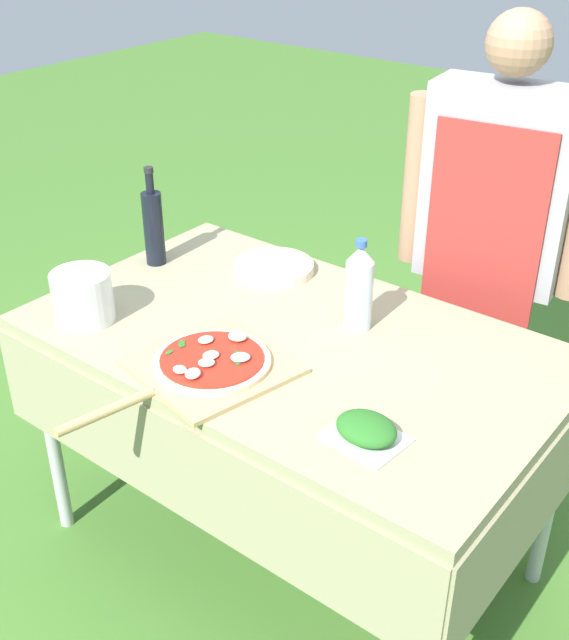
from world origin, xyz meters
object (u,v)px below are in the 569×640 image
Objects in this scene: oil_bottle at (153,226)px; mixing_tub at (83,297)px; herb_container at (366,430)px; plate_stack at (274,267)px; prep_table at (292,362)px; pizza_on_peel at (208,365)px; water_bottle at (359,287)px; person_cook at (492,235)px.

oil_bottle is 1.90× the size of mixing_tub.
herb_container is 0.82m from plate_stack.
prep_table is at bearing 148.22° from herb_container.
pizza_on_peel is 0.55m from plate_stack.
pizza_on_peel reaches higher than plate_stack.
water_bottle is 0.72m from mixing_tub.
herb_container reaches higher than prep_table.
person_cook is 1.15m from mixing_tub.
prep_table is 0.27m from water_bottle.
pizza_on_peel is 0.42m from mixing_tub.
prep_table is 5.67× the size of plate_stack.
herb_container is 1.08× the size of mixing_tub.
mixing_tub is at bearing -150.77° from prep_table.
prep_table is at bearing -43.91° from plate_stack.
person_cook is 2.50× the size of pizza_on_peel.
person_cook is 6.16× the size of plate_stack.
herb_container is (0.28, -0.38, -0.09)m from water_bottle.
water_bottle is 1.02× the size of plate_stack.
prep_table is at bearing -8.54° from oil_bottle.
prep_table is at bearing 29.23° from mixing_tub.
oil_bottle is at bearing -175.29° from water_bottle.
prep_table is 0.27m from pizza_on_peel.
water_bottle is (0.10, 0.15, 0.20)m from prep_table.
herb_container is (0.15, -0.87, -0.10)m from person_cook.
pizza_on_peel is at bearing -112.88° from water_bottle.
prep_table is at bearing 61.88° from person_cook.
oil_bottle reaches higher than prep_table.
person_cook is 0.93m from pizza_on_peel.
mixing_tub is at bearing 43.75° from person_cook.
pizza_on_peel is 3.77× the size of mixing_tub.
pizza_on_peel is 0.44m from herb_container.
water_bottle reaches higher than plate_stack.
person_cook is 0.99m from oil_bottle.
oil_bottle is at bearing 106.33° from mixing_tub.
pizza_on_peel is 0.44m from water_bottle.
water_bottle reaches higher than mixing_tub.
person_cook is 4.97× the size of oil_bottle.
pizza_on_peel is at bearing -32.54° from oil_bottle.
person_cook is 9.45× the size of mixing_tub.
oil_bottle is at bearing 159.36° from pizza_on_peel.
oil_bottle reaches higher than plate_stack.
water_bottle is at bearing 54.58° from prep_table.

